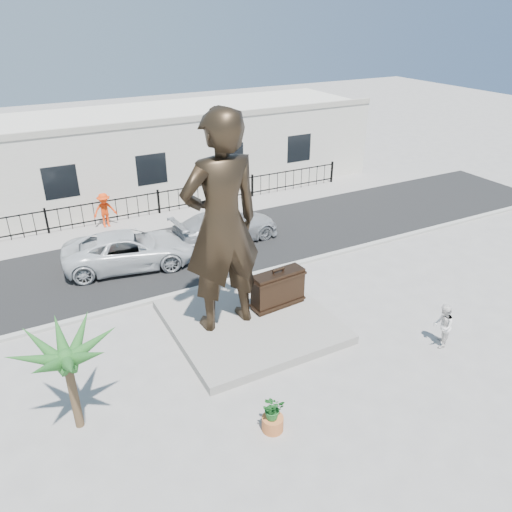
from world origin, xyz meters
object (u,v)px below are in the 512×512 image
at_px(car_white, 130,250).
at_px(tourist, 443,326).
at_px(suitcase, 278,289).
at_px(statue, 222,225).

bearing_deg(car_white, tourist, -133.59).
relative_size(suitcase, tourist, 1.27).
distance_m(statue, suitcase, 3.54).
relative_size(statue, car_white, 1.33).
bearing_deg(tourist, statue, -80.22).
relative_size(suitcase, car_white, 0.35).
xyz_separation_m(statue, car_white, (-1.55, 6.01, -3.09)).
distance_m(suitcase, car_white, 6.99).
relative_size(statue, tourist, 4.77).
height_order(statue, tourist, statue).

